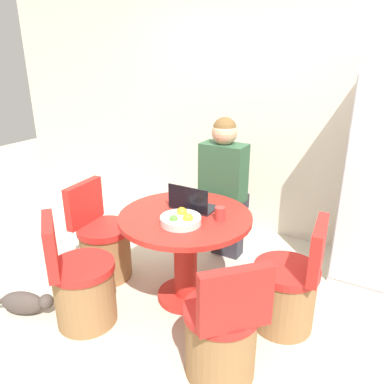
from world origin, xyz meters
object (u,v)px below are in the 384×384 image
chair_near_right_corner (222,336)px  chair_left_side (104,246)px  chair_right_side (287,291)px  dining_table (185,241)px  person_seated (225,183)px  chair_near_left_corner (82,288)px  fruit_bowl (181,219)px  cat (25,303)px  laptop (192,204)px

chair_near_right_corner → chair_left_side: size_ratio=1.00×
chair_near_right_corner → chair_right_side: bearing=-155.4°
dining_table → chair_near_right_corner: size_ratio=1.18×
chair_left_side → person_seated: person_seated is taller
chair_near_left_corner → fruit_bowl: (0.56, 0.47, 0.49)m
chair_left_side → fruit_bowl: bearing=-100.4°
chair_near_left_corner → chair_near_right_corner: 1.10m
dining_table → chair_near_left_corner: size_ratio=1.18×
fruit_bowl → chair_near_right_corner: bearing=-36.5°
chair_near_right_corner → person_seated: size_ratio=0.62×
chair_right_side → chair_left_side: bearing=-90.4°
person_seated → fruit_bowl: (0.08, -0.88, 0.01)m
chair_near_left_corner → cat: (-0.45, -0.17, -0.19)m
chair_right_side → fruit_bowl: bearing=-78.6°
chair_right_side → laptop: 0.95m
chair_near_right_corner → fruit_bowl: (-0.53, 0.40, 0.49)m
person_seated → laptop: 0.61m
chair_near_left_corner → laptop: (0.50, 0.74, 0.50)m
person_seated → chair_near_right_corner: bearing=115.6°
laptop → fruit_bowl: (0.06, -0.26, -0.01)m
chair_left_side → fruit_bowl: 0.99m
chair_left_side → person_seated: size_ratio=0.62×
person_seated → cat: (-0.93, -1.52, -0.67)m
dining_table → chair_left_side: chair_left_side is taller
chair_near_right_corner → person_seated: person_seated is taller
person_seated → laptop: size_ratio=4.04×
person_seated → chair_near_left_corner: bearing=70.2°
chair_near_left_corner → chair_near_right_corner: (1.09, 0.08, 0.00)m
chair_right_side → chair_near_left_corner: 1.48m
chair_near_right_corner → person_seated: (-0.61, 1.27, 0.48)m
chair_near_left_corner → person_seated: person_seated is taller
chair_near_right_corner → chair_left_side: bearing=-65.8°
dining_table → laptop: 0.29m
chair_right_side → fruit_bowl: chair_right_side is taller
chair_left_side → laptop: bearing=-82.0°
chair_right_side → chair_left_side: same height
dining_table → chair_right_side: chair_right_side is taller
chair_left_side → fruit_bowl: chair_left_side is taller
dining_table → fruit_bowl: fruit_bowl is taller
chair_near_left_corner → cat: 0.52m
dining_table → chair_near_left_corner: 0.83m
fruit_bowl → person_seated: bearing=94.9°
chair_right_side → person_seated: (-0.82, 0.64, 0.48)m
laptop → cat: 1.48m
chair_near_left_corner → cat: chair_near_left_corner is taller
person_seated → cat: person_seated is taller
cat → person_seated: bearing=35.4°
chair_left_side → cat: bearing=162.2°
chair_right_side → chair_left_side: 1.60m
chair_right_side → fruit_bowl: size_ratio=2.92×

